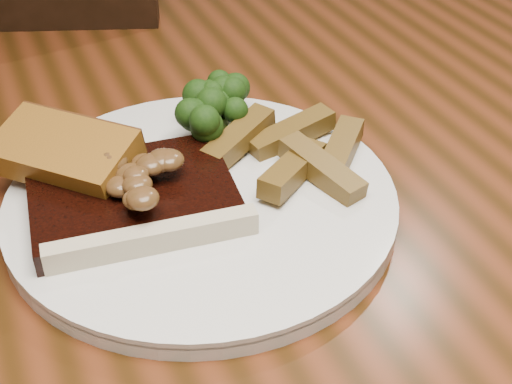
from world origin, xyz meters
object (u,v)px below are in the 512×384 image
plate (202,203)px  potato_wedges (292,154)px  dining_table (230,302)px  chair_far (29,140)px  garlic_bread (68,173)px  steak (133,199)px

plate → potato_wedges: (0.08, 0.01, 0.02)m
plate → potato_wedges: 0.08m
dining_table → plate: plate is taller
chair_far → garlic_bread: chair_far is taller
steak → potato_wedges: potato_wedges is taller
chair_far → plate: size_ratio=3.11×
chair_far → potato_wedges: bearing=128.4°
potato_wedges → chair_far: bearing=108.0°
dining_table → potato_wedges: (0.07, 0.03, 0.12)m
chair_far → plate: 0.60m
dining_table → steak: size_ratio=10.82×
dining_table → garlic_bread: garlic_bread is taller
steak → potato_wedges: 0.13m
chair_far → plate: (0.09, -0.54, 0.24)m
dining_table → garlic_bread: bearing=145.6°
chair_far → dining_table: bearing=121.1°
plate → garlic_bread: size_ratio=2.78×
steak → potato_wedges: (0.13, 0.01, 0.00)m
dining_table → potato_wedges: size_ratio=15.66×
dining_table → chair_far: size_ratio=1.71×
chair_far → potato_wedges: (0.17, -0.53, 0.26)m
garlic_bread → potato_wedges: size_ratio=1.05×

